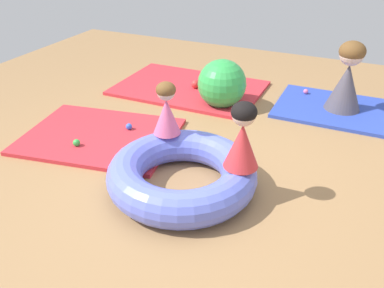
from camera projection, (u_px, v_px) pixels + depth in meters
name	position (u px, v px, depth m)	size (l,w,h in m)	color
ground_plane	(194.00, 181.00, 3.55)	(8.00, 8.00, 0.00)	#9E7549
gym_mat_front	(189.00, 88.00, 5.38)	(1.84, 1.25, 0.04)	red
gym_mat_near_left	(100.00, 136.00, 4.22)	(1.51, 1.15, 0.04)	red
gym_mat_far_right	(341.00, 110.00, 4.78)	(1.46, 1.02, 0.04)	#2D47B7
inflatable_cushion	(182.00, 174.00, 3.38)	(1.24, 1.24, 0.29)	#6070E5
child_in_red	(242.00, 136.00, 3.09)	(0.39, 0.39, 0.54)	red
child_in_pink	(166.00, 109.00, 3.59)	(0.32, 0.32, 0.48)	#E5608E
adult_seated	(347.00, 77.00, 4.58)	(0.42, 0.42, 0.79)	#4C4751
play_ball_blue	(129.00, 126.00, 4.29)	(0.07, 0.07, 0.07)	blue
play_ball_pink	(306.00, 91.00, 5.14)	(0.06, 0.06, 0.06)	pink
play_ball_green	(77.00, 143.00, 3.99)	(0.07, 0.07, 0.07)	green
play_ball_red	(195.00, 84.00, 5.29)	(0.11, 0.11, 0.11)	red
exercise_ball_large	(222.00, 84.00, 4.78)	(0.57, 0.57, 0.57)	green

